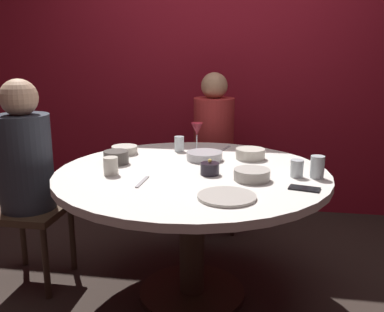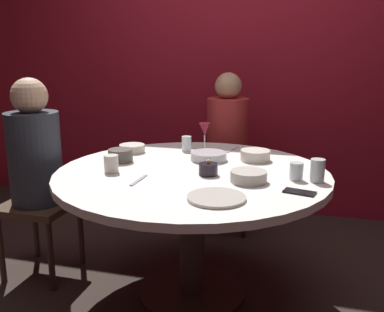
# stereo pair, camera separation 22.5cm
# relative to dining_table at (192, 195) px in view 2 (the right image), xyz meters

# --- Properties ---
(ground_plane) EXTENTS (8.00, 8.00, 0.00)m
(ground_plane) POSITION_rel_dining_table_xyz_m (0.00, 0.00, -0.60)
(ground_plane) COLOR #2D231E
(back_wall) EXTENTS (6.00, 0.10, 2.60)m
(back_wall) POSITION_rel_dining_table_xyz_m (0.00, 1.51, 0.70)
(back_wall) COLOR maroon
(back_wall) RESTS_ON ground
(dining_table) EXTENTS (1.45, 1.45, 0.74)m
(dining_table) POSITION_rel_dining_table_xyz_m (0.00, 0.00, 0.00)
(dining_table) COLOR silver
(dining_table) RESTS_ON ground
(seated_diner_left) EXTENTS (0.40, 0.40, 1.22)m
(seated_diner_left) POSITION_rel_dining_table_xyz_m (-0.97, 0.00, 0.14)
(seated_diner_left) COLOR #3F2D1E
(seated_diner_left) RESTS_ON ground
(seated_diner_back) EXTENTS (0.40, 0.40, 1.21)m
(seated_diner_back) POSITION_rel_dining_table_xyz_m (0.00, 1.02, 0.14)
(seated_diner_back) COLOR #3F2D1E
(seated_diner_back) RESTS_ON ground
(candle_holder) EXTENTS (0.10, 0.10, 0.08)m
(candle_holder) POSITION_rel_dining_table_xyz_m (0.10, -0.06, 0.17)
(candle_holder) COLOR black
(candle_holder) RESTS_ON dining_table
(wine_glass) EXTENTS (0.08, 0.08, 0.18)m
(wine_glass) POSITION_rel_dining_table_xyz_m (-0.05, 0.49, 0.27)
(wine_glass) COLOR silver
(wine_glass) RESTS_ON dining_table
(dinner_plate) EXTENTS (0.26, 0.26, 0.01)m
(dinner_plate) POSITION_rel_dining_table_xyz_m (0.22, -0.41, 0.14)
(dinner_plate) COLOR #B2ADA3
(dinner_plate) RESTS_ON dining_table
(cell_phone) EXTENTS (0.15, 0.10, 0.01)m
(cell_phone) POSITION_rel_dining_table_xyz_m (0.56, -0.23, 0.14)
(cell_phone) COLOR black
(cell_phone) RESTS_ON dining_table
(bowl_serving_large) EXTENTS (0.21, 0.21, 0.05)m
(bowl_serving_large) POSITION_rel_dining_table_xyz_m (0.03, 0.24, 0.16)
(bowl_serving_large) COLOR #B7B7BC
(bowl_serving_large) RESTS_ON dining_table
(bowl_salad_center) EXTENTS (0.14, 0.14, 0.07)m
(bowl_salad_center) POSITION_rel_dining_table_xyz_m (-0.45, 0.07, 0.17)
(bowl_salad_center) COLOR #4C4742
(bowl_salad_center) RESTS_ON dining_table
(bowl_small_white) EXTENTS (0.17, 0.17, 0.06)m
(bowl_small_white) POSITION_rel_dining_table_xyz_m (0.30, 0.31, 0.17)
(bowl_small_white) COLOR beige
(bowl_small_white) RESTS_ON dining_table
(bowl_sauce_side) EXTENTS (0.16, 0.16, 0.05)m
(bowl_sauce_side) POSITION_rel_dining_table_xyz_m (-0.48, 0.31, 0.16)
(bowl_sauce_side) COLOR beige
(bowl_sauce_side) RESTS_ON dining_table
(bowl_rice_portion) EXTENTS (0.18, 0.18, 0.05)m
(bowl_rice_portion) POSITION_rel_dining_table_xyz_m (0.32, -0.12, 0.16)
(bowl_rice_portion) COLOR #B2ADA3
(bowl_rice_portion) RESTS_ON dining_table
(cup_near_candle) EXTENTS (0.08, 0.08, 0.09)m
(cup_near_candle) POSITION_rel_dining_table_xyz_m (-0.40, -0.14, 0.18)
(cup_near_candle) COLOR beige
(cup_near_candle) RESTS_ON dining_table
(cup_by_left_diner) EXTENTS (0.07, 0.07, 0.11)m
(cup_by_left_diner) POSITION_rel_dining_table_xyz_m (0.64, -0.03, 0.19)
(cup_by_left_diner) COLOR silver
(cup_by_left_diner) RESTS_ON dining_table
(cup_by_right_diner) EXTENTS (0.06, 0.06, 0.10)m
(cup_by_right_diner) POSITION_rel_dining_table_xyz_m (-0.15, 0.43, 0.18)
(cup_by_right_diner) COLOR silver
(cup_by_right_diner) RESTS_ON dining_table
(cup_center_front) EXTENTS (0.07, 0.07, 0.09)m
(cup_center_front) POSITION_rel_dining_table_xyz_m (0.54, -0.03, 0.18)
(cup_center_front) COLOR silver
(cup_center_front) RESTS_ON dining_table
(fork_near_plate) EXTENTS (0.02, 0.18, 0.01)m
(fork_near_plate) POSITION_rel_dining_table_xyz_m (-0.20, -0.25, 0.14)
(fork_near_plate) COLOR #B7B7BC
(fork_near_plate) RESTS_ON dining_table
(knife_near_plate) EXTENTS (0.06, 0.18, 0.01)m
(knife_near_plate) POSITION_rel_dining_table_xyz_m (0.13, 0.53, 0.14)
(knife_near_plate) COLOR #B7B7BC
(knife_near_plate) RESTS_ON dining_table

